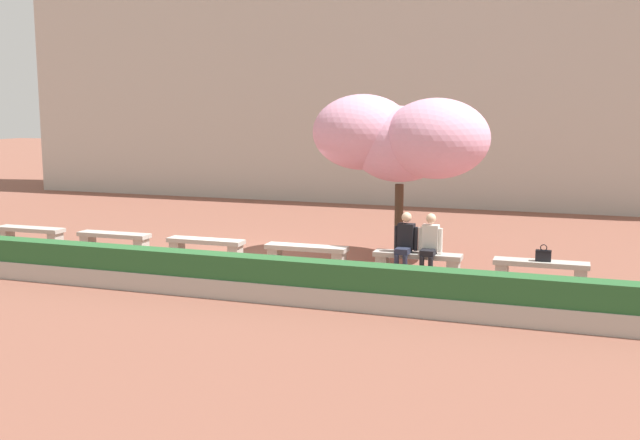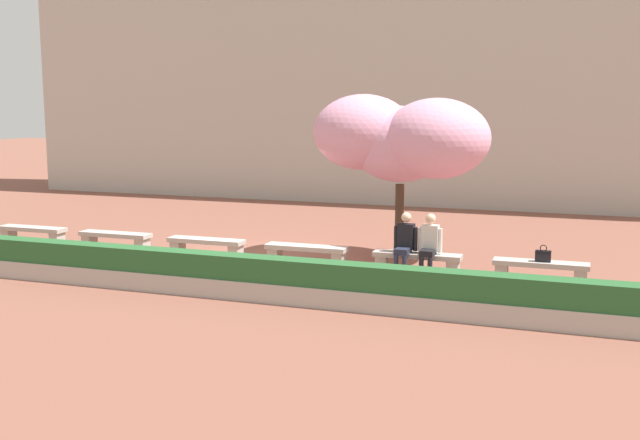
# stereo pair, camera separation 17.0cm
# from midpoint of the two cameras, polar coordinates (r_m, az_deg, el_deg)

# --- Properties ---
(ground_plane) EXTENTS (100.00, 100.00, 0.00)m
(ground_plane) POSITION_cam_midpoint_polar(r_m,az_deg,el_deg) (17.00, -4.67, -3.17)
(ground_plane) COLOR brown
(building_facade) EXTENTS (28.49, 4.00, 10.63)m
(building_facade) POSITION_cam_midpoint_polar(r_m,az_deg,el_deg) (28.30, 5.82, 12.39)
(building_facade) COLOR #B7B2A8
(building_facade) RESTS_ON ground
(stone_bench_west_end) EXTENTS (1.84, 0.44, 0.45)m
(stone_bench_west_end) POSITION_cam_midpoint_polar(r_m,az_deg,el_deg) (20.29, -20.83, -0.89)
(stone_bench_west_end) COLOR #ADA89E
(stone_bench_west_end) RESTS_ON ground
(stone_bench_near_west) EXTENTS (1.84, 0.44, 0.45)m
(stone_bench_near_west) POSITION_cam_midpoint_polar(r_m,az_deg,el_deg) (18.77, -15.08, -1.36)
(stone_bench_near_west) COLOR #ADA89E
(stone_bench_near_west) RESTS_ON ground
(stone_bench_center) EXTENTS (1.84, 0.44, 0.45)m
(stone_bench_center) POSITION_cam_midpoint_polar(r_m,az_deg,el_deg) (17.48, -8.39, -1.88)
(stone_bench_center) COLOR #ADA89E
(stone_bench_center) RESTS_ON ground
(stone_bench_near_east) EXTENTS (1.84, 0.44, 0.45)m
(stone_bench_near_east) POSITION_cam_midpoint_polar(r_m,az_deg,el_deg) (16.46, -0.75, -2.45)
(stone_bench_near_east) COLOR #ADA89E
(stone_bench_near_east) RESTS_ON ground
(stone_bench_east_end) EXTENTS (1.84, 0.44, 0.45)m
(stone_bench_east_end) POSITION_cam_midpoint_polar(r_m,az_deg,el_deg) (15.78, 7.72, -3.02)
(stone_bench_east_end) COLOR #ADA89E
(stone_bench_east_end) RESTS_ON ground
(stone_bench_far_east) EXTENTS (1.84, 0.44, 0.45)m
(stone_bench_far_east) POSITION_cam_midpoint_polar(r_m,az_deg,el_deg) (15.46, 16.76, -3.57)
(stone_bench_far_east) COLOR #ADA89E
(stone_bench_far_east) RESTS_ON ground
(person_seated_left) EXTENTS (0.51, 0.69, 1.29)m
(person_seated_left) POSITION_cam_midpoint_polar(r_m,az_deg,el_deg) (15.71, 6.78, -1.60)
(person_seated_left) COLOR black
(person_seated_left) RESTS_ON ground
(person_seated_right) EXTENTS (0.51, 0.68, 1.29)m
(person_seated_right) POSITION_cam_midpoint_polar(r_m,az_deg,el_deg) (15.60, 8.63, -1.71)
(person_seated_right) COLOR black
(person_seated_right) RESTS_ON ground
(handbag) EXTENTS (0.30, 0.15, 0.34)m
(handbag) POSITION_cam_midpoint_polar(r_m,az_deg,el_deg) (15.39, 16.94, -2.58)
(handbag) COLOR black
(handbag) RESTS_ON stone_bench_far_east
(cherry_tree_main) EXTENTS (4.11, 2.53, 3.75)m
(cherry_tree_main) POSITION_cam_midpoint_polar(r_m,az_deg,el_deg) (17.17, 6.43, 6.20)
(cherry_tree_main) COLOR #473323
(cherry_tree_main) RESTS_ON ground
(planter_hedge_foreground) EXTENTS (19.20, 0.50, 0.80)m
(planter_hedge_foreground) POSITION_cam_midpoint_polar(r_m,az_deg,el_deg) (14.28, -9.76, -3.98)
(planter_hedge_foreground) COLOR #ADA89E
(planter_hedge_foreground) RESTS_ON ground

